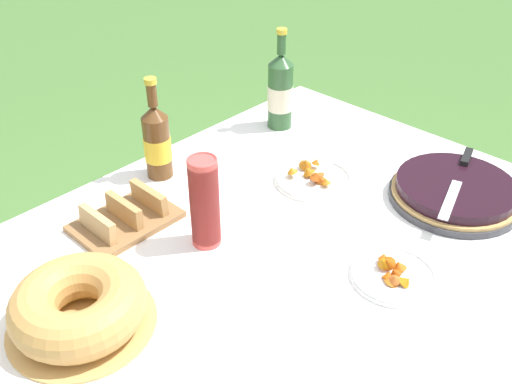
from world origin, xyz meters
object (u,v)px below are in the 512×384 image
(berry_tart, at_px, (455,192))
(bread_board, at_px, (125,217))
(serving_knife, at_px, (459,176))
(snack_plate_left, at_px, (393,274))
(snack_plate_near, at_px, (313,178))
(cup_stack, at_px, (205,203))
(cider_bottle_amber, at_px, (157,141))
(bundt_cake, at_px, (79,306))
(cider_bottle_green, at_px, (280,91))

(berry_tart, xyz_separation_m, bread_board, (-0.69, 0.57, -0.01))
(serving_knife, xyz_separation_m, snack_plate_left, (-0.41, -0.06, -0.05))
(snack_plate_near, distance_m, bread_board, 0.54)
(cup_stack, xyz_separation_m, cider_bottle_amber, (0.12, 0.33, -0.01))
(bundt_cake, relative_size, cider_bottle_amber, 1.02)
(cider_bottle_green, xyz_separation_m, bread_board, (-0.69, -0.08, -0.10))
(bread_board, bearing_deg, berry_tart, -39.50)
(berry_tart, height_order, serving_knife, serving_knife)
(serving_knife, bearing_deg, snack_plate_near, -73.19)
(bread_board, bearing_deg, cup_stack, -65.39)
(bundt_cake, distance_m, snack_plate_left, 0.70)
(cup_stack, bearing_deg, snack_plate_left, -63.26)
(serving_knife, height_order, cup_stack, cup_stack)
(snack_plate_near, height_order, snack_plate_left, snack_plate_left)
(snack_plate_left, bearing_deg, cider_bottle_amber, 96.85)
(serving_knife, distance_m, snack_plate_left, 0.42)
(cider_bottle_amber, xyz_separation_m, snack_plate_left, (0.09, -0.74, -0.10))
(bundt_cake, bearing_deg, berry_tart, -19.87)
(snack_plate_left, bearing_deg, serving_knife, 8.10)
(serving_knife, relative_size, bundt_cake, 1.18)
(snack_plate_near, bearing_deg, bread_board, 155.47)
(cup_stack, relative_size, cider_bottle_amber, 0.79)
(snack_plate_near, bearing_deg, cup_stack, 177.46)
(snack_plate_near, bearing_deg, bundt_cake, 179.66)
(berry_tart, height_order, bundt_cake, bundt_cake)
(bundt_cake, distance_m, cider_bottle_green, 1.00)
(serving_knife, relative_size, snack_plate_near, 1.62)
(cider_bottle_green, bearing_deg, cup_stack, -154.45)
(cup_stack, bearing_deg, bread_board, 114.61)
(serving_knife, distance_m, cup_stack, 0.71)
(cider_bottle_green, bearing_deg, snack_plate_near, -122.69)
(snack_plate_near, bearing_deg, cider_bottle_green, 57.31)
(cider_bottle_amber, relative_size, snack_plate_left, 1.52)
(cup_stack, distance_m, bread_board, 0.25)
(serving_knife, xyz_separation_m, cider_bottle_amber, (-0.50, 0.68, 0.05))
(cup_stack, xyz_separation_m, snack_plate_near, (0.40, -0.02, -0.11))
(cider_bottle_amber, xyz_separation_m, snack_plate_near, (0.28, -0.35, -0.10))
(cider_bottle_green, height_order, snack_plate_near, cider_bottle_green)
(serving_knife, relative_size, snack_plate_left, 1.83)
(cider_bottle_amber, bearing_deg, cider_bottle_green, -5.74)
(cider_bottle_amber, bearing_deg, snack_plate_near, -51.04)
(berry_tart, bearing_deg, bread_board, 140.50)
(berry_tart, distance_m, snack_plate_near, 0.39)
(bundt_cake, relative_size, snack_plate_near, 1.38)
(cup_stack, xyz_separation_m, bread_board, (-0.10, 0.21, -0.10))
(snack_plate_left, bearing_deg, cup_stack, 116.74)
(bundt_cake, relative_size, cup_stack, 1.29)
(snack_plate_near, xyz_separation_m, snack_plate_left, (-0.19, -0.39, -0.00))
(snack_plate_near, relative_size, snack_plate_left, 1.12)
(cider_bottle_amber, distance_m, snack_plate_left, 0.75)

